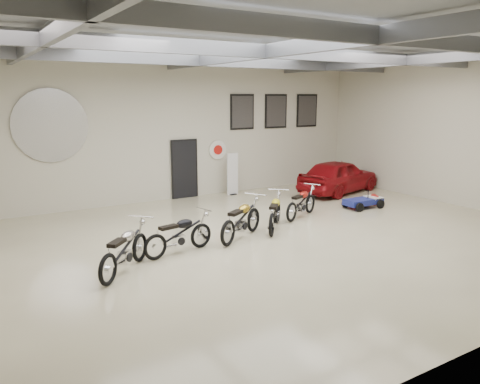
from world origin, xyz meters
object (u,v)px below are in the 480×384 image
motorcycle_silver (124,249)px  motorcycle_yellow (275,212)px  motorcycle_black (179,234)px  banner_stand (232,173)px  motorcycle_red (301,202)px  motorcycle_gold (241,219)px  vintage_car (339,176)px  go_kart (366,199)px

motorcycle_silver → motorcycle_yellow: size_ratio=1.03×
motorcycle_black → motorcycle_silver: bearing=-171.8°
banner_stand → motorcycle_yellow: 4.94m
motorcycle_red → motorcycle_gold: bearing=173.3°
motorcycle_silver → motorcycle_red: 6.37m
motorcycle_black → motorcycle_gold: bearing=-3.8°
motorcycle_black → motorcycle_gold: 1.92m
banner_stand → motorcycle_gold: size_ratio=0.82×
motorcycle_black → vintage_car: vintage_car is taller
banner_stand → motorcycle_silver: size_ratio=0.83×
banner_stand → go_kart: 5.06m
banner_stand → motorcycle_yellow: (-1.40, -4.73, -0.33)m
motorcycle_gold → vintage_car: size_ratio=0.54×
motorcycle_yellow → motorcycle_black: bearing=141.5°
motorcycle_yellow → vintage_car: 5.88m
motorcycle_yellow → vintage_car: size_ratio=0.51×
vintage_car → motorcycle_silver: bearing=97.8°
vintage_car → go_kart: bearing=144.4°
motorcycle_yellow → motorcycle_red: 1.64m
motorcycle_silver → motorcycle_gold: motorcycle_gold is taller
motorcycle_silver → vintage_car: size_ratio=0.53×
motorcycle_yellow → go_kart: (4.18, 0.54, -0.21)m
banner_stand → motorcycle_silver: (-6.04, -5.75, -0.31)m
motorcycle_gold → motorcycle_yellow: 1.28m
motorcycle_gold → motorcycle_red: bearing=-12.4°
motorcycle_gold → go_kart: motorcycle_gold is taller
motorcycle_black → motorcycle_yellow: 3.20m
banner_stand → go_kart: banner_stand is taller
motorcycle_black → motorcycle_red: size_ratio=1.03×
motorcycle_silver → motorcycle_yellow: 4.76m
banner_stand → motorcycle_black: (-4.56, -5.22, -0.35)m
motorcycle_gold → go_kart: 5.50m
go_kart → motorcycle_black: bearing=-170.5°
motorcycle_yellow → vintage_car: (5.11, 2.90, 0.14)m
motorcycle_gold → motorcycle_red: 2.90m
motorcycle_gold → motorcycle_yellow: bearing=-20.2°
banner_stand → motorcycle_black: 6.94m
banner_stand → vintage_car: (3.71, -1.83, -0.19)m
go_kart → motorcycle_red: bearing=178.5°
motorcycle_yellow → motorcycle_gold: bearing=143.2°
banner_stand → motorcycle_yellow: size_ratio=0.85×
motorcycle_yellow → banner_stand: bearing=26.2°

